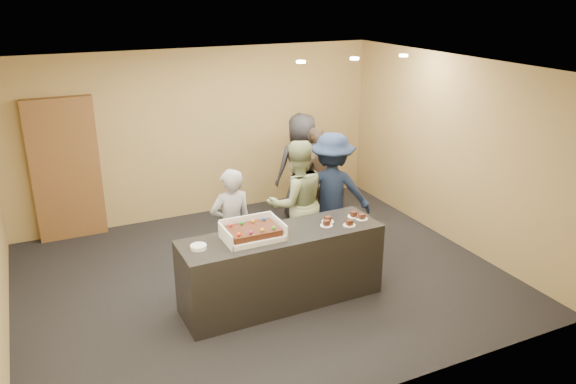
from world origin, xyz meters
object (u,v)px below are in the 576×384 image
Objects in this scene: sheet_cake at (253,231)px; person_dark_suit at (302,166)px; storage_cabinet at (66,170)px; person_brown_extra at (317,179)px; plate_stack at (198,247)px; person_server_grey at (231,226)px; person_navy_man at (331,193)px; serving_counter at (282,268)px; cake_box at (252,234)px; person_sage_man at (297,203)px.

sheet_cake is 0.33× the size of person_dark_suit.
storage_cabinet is 1.30× the size of person_brown_extra.
person_brown_extra is (2.38, 1.72, -0.11)m from plate_stack.
person_server_grey is 1.62m from person_navy_man.
person_server_grey is 0.88× the size of person_navy_man.
storage_cabinet is at bearing 123.28° from serving_counter.
sheet_cake is at bearing -60.80° from storage_cabinet.
cake_box is 1.89m from person_navy_man.
person_dark_suit is (0.02, 0.55, 0.05)m from person_brown_extra.
person_navy_man reaches higher than serving_counter.
person_server_grey is at bearing 89.54° from cake_box.
person_navy_man is 1.00× the size of person_dark_suit.
plate_stack is 2.94m from person_brown_extra.
person_dark_suit is (3.48, -0.77, -0.20)m from storage_cabinet.
person_dark_suit is at bearing 52.02° from cake_box.
person_dark_suit is at bearing 43.50° from plate_stack.
storage_cabinet is 3.47m from person_sage_man.
person_brown_extra reaches higher than person_server_grey.
person_navy_man is at bearing -31.62° from storage_cabinet.
serving_counter is at bearing 56.23° from person_sage_man.
person_brown_extra is (1.74, 0.99, 0.06)m from person_server_grey.
person_server_grey reaches higher than sheet_cake.
serving_counter is at bearing 112.02° from person_server_grey.
person_brown_extra is at bearing 44.34° from cake_box.
storage_cabinet reaches higher than person_navy_man.
cake_box is at bearing 1.35° from plate_stack.
person_sage_man is 1.00× the size of person_dark_suit.
sheet_cake is (-0.00, -0.02, 0.05)m from cake_box.
storage_cabinet is 3.57m from person_dark_suit.
sheet_cake is (-0.36, -0.00, 0.55)m from serving_counter.
person_server_grey is 0.93× the size of person_brown_extra.
storage_cabinet is 1.23× the size of person_dark_suit.
storage_cabinet is 1.23× the size of person_navy_man.
serving_counter is at bearing 0.00° from sheet_cake.
person_sage_man is 0.64m from person_navy_man.
cake_box is at bearing 86.43° from person_server_grey.
person_sage_man is 1.15m from person_brown_extra.
cake_box is 0.63m from plate_stack.
person_navy_man is at bearing -164.89° from person_sage_man.
person_dark_suit is at bearing -70.52° from person_navy_man.
storage_cabinet reaches higher than cake_box.
person_dark_suit is (0.17, 1.26, 0.00)m from person_navy_man.
plate_stack is 3.31m from person_dark_suit.
storage_cabinet reaches higher than serving_counter.
sheet_cake is 0.64m from plate_stack.
person_sage_man is at bearing -39.10° from storage_cabinet.
person_navy_man is at bearing 32.08° from cake_box.
person_server_grey is 0.99m from person_sage_man.
person_sage_man is at bearing 65.64° from person_dark_suit.
person_dark_suit reaches higher than person_server_grey.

